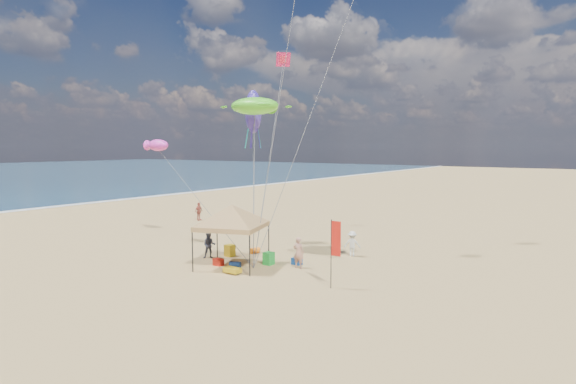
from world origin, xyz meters
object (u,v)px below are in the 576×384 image
(person_near_a, at_px, (298,253))
(person_near_c, at_px, (352,244))
(beach_cart, at_px, (232,270))
(person_near_b, at_px, (209,245))
(chair_yellow, at_px, (230,250))
(feather_flag, at_px, (335,243))
(canopy_tent, at_px, (232,207))
(cooler_red, at_px, (218,262))
(chair_green, at_px, (269,258))
(cooler_blue, at_px, (297,261))
(person_far_a, at_px, (199,211))

(person_near_a, height_order, person_near_c, person_near_a)
(beach_cart, xyz_separation_m, person_near_b, (-3.47, 1.83, 0.57))
(chair_yellow, distance_m, person_near_c, 7.37)
(feather_flag, bearing_deg, canopy_tent, 177.16)
(cooler_red, bearing_deg, canopy_tent, 19.04)
(chair_green, height_order, person_near_b, person_near_b)
(cooler_blue, xyz_separation_m, person_near_a, (0.52, -0.60, 0.67))
(cooler_red, distance_m, person_near_c, 8.06)
(feather_flag, xyz_separation_m, chair_green, (-5.26, 1.83, -1.80))
(cooler_blue, height_order, person_near_c, person_near_c)
(person_near_b, xyz_separation_m, person_far_a, (-11.08, 9.83, 0.04))
(feather_flag, bearing_deg, person_far_a, 151.66)
(beach_cart, bearing_deg, person_near_b, 152.21)
(person_near_c, height_order, person_far_a, person_far_a)
(canopy_tent, distance_m, person_near_c, 7.77)
(person_near_b, bearing_deg, person_near_c, -4.00)
(feather_flag, relative_size, person_near_c, 2.13)
(chair_yellow, relative_size, person_near_c, 0.46)
(cooler_red, distance_m, person_near_a, 4.51)
(cooler_red, height_order, person_far_a, person_far_a)
(cooler_red, height_order, person_near_c, person_near_c)
(feather_flag, height_order, cooler_blue, feather_flag)
(beach_cart, height_order, person_far_a, person_far_a)
(person_near_b, bearing_deg, person_far_a, 95.74)
(beach_cart, relative_size, person_near_a, 0.53)
(person_near_b, bearing_deg, canopy_tent, -58.89)
(person_near_c, bearing_deg, person_near_b, 16.76)
(chair_yellow, xyz_separation_m, person_far_a, (-11.72, 8.77, 0.46))
(chair_yellow, distance_m, beach_cart, 4.04)
(feather_flag, xyz_separation_m, person_far_a, (-20.16, 10.87, -1.34))
(canopy_tent, relative_size, chair_yellow, 8.63)
(person_near_a, bearing_deg, chair_yellow, -6.01)
(chair_yellow, relative_size, beach_cart, 0.78)
(chair_green, bearing_deg, person_near_a, 10.54)
(person_near_b, bearing_deg, beach_cart, -70.46)
(feather_flag, height_order, beach_cart, feather_flag)
(cooler_red, relative_size, person_far_a, 0.33)
(person_near_b, bearing_deg, cooler_red, -73.30)
(person_far_a, bearing_deg, beach_cart, -133.77)
(cooler_red, height_order, person_near_b, person_near_b)
(feather_flag, height_order, person_near_b, feather_flag)
(chair_green, bearing_deg, feather_flag, -19.21)
(chair_yellow, relative_size, person_near_b, 0.45)
(cooler_blue, xyz_separation_m, chair_yellow, (-4.44, -0.67, 0.16))
(beach_cart, relative_size, person_far_a, 0.55)
(person_near_c, relative_size, person_far_a, 0.94)
(cooler_red, xyz_separation_m, chair_green, (2.15, 1.78, 0.16))
(person_near_a, xyz_separation_m, person_near_c, (1.05, 4.20, -0.09))
(feather_flag, height_order, chair_green, feather_flag)
(cooler_blue, xyz_separation_m, person_near_c, (1.56, 3.60, 0.57))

